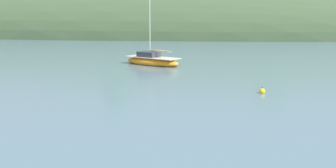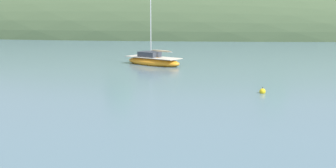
# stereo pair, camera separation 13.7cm
# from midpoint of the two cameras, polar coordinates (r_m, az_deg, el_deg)

# --- Properties ---
(far_shoreline_hill) EXTENTS (150.00, 36.00, 27.92)m
(far_shoreline_hill) POSITION_cam_midpoint_polar(r_m,az_deg,el_deg) (98.82, 3.20, 6.07)
(far_shoreline_hill) COLOR #425638
(far_shoreline_hill) RESTS_ON ground
(sailboat_teal_outer) EXTENTS (6.81, 5.54, 8.37)m
(sailboat_teal_outer) POSITION_cam_midpoint_polar(r_m,az_deg,el_deg) (48.65, -2.04, 2.87)
(sailboat_teal_outer) COLOR orange
(sailboat_teal_outer) RESTS_ON ground
(mooring_buoy_inner) EXTENTS (0.44, 0.44, 0.54)m
(mooring_buoy_inner) POSITION_cam_midpoint_polar(r_m,az_deg,el_deg) (33.40, 11.40, -0.90)
(mooring_buoy_inner) COLOR yellow
(mooring_buoy_inner) RESTS_ON ground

